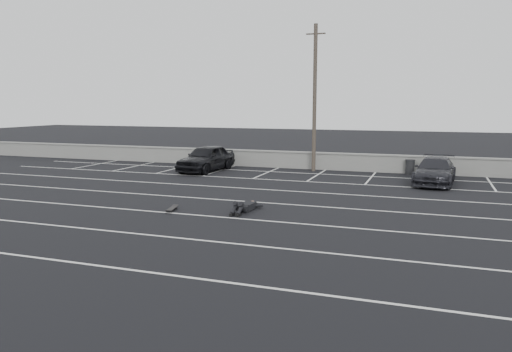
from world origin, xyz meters
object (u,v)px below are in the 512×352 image
at_px(car_right, 435,171).
at_px(person, 248,203).
at_px(utility_pole, 315,98).
at_px(trash_bin, 410,167).
at_px(car_left, 206,158).
at_px(skateboard, 172,209).

bearing_deg(car_right, person, -121.97).
xyz_separation_m(utility_pole, trash_bin, (5.55, 0.40, -3.93)).
bearing_deg(utility_pole, car_right, -21.13).
distance_m(car_left, car_right, 12.95).
relative_size(utility_pole, person, 3.38).
xyz_separation_m(car_left, skateboard, (3.55, -10.60, -0.71)).
relative_size(car_left, trash_bin, 5.41).
height_order(car_left, person, car_left).
xyz_separation_m(car_left, trash_bin, (11.61, 2.65, -0.35)).
distance_m(trash_bin, person, 13.25).
bearing_deg(car_left, utility_pole, 25.91).
relative_size(trash_bin, person, 0.34).
distance_m(car_left, person, 11.30).
distance_m(car_right, skateboard, 13.87).
bearing_deg(person, utility_pole, 92.24).
bearing_deg(trash_bin, utility_pole, -175.88).
bearing_deg(car_left, trash_bin, 18.38).
bearing_deg(trash_bin, skateboard, -121.32).
bearing_deg(car_right, trash_bin, 118.43).
relative_size(car_right, skateboard, 5.11).
xyz_separation_m(car_left, person, (6.19, -9.44, -0.54)).
height_order(car_left, car_right, car_left).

